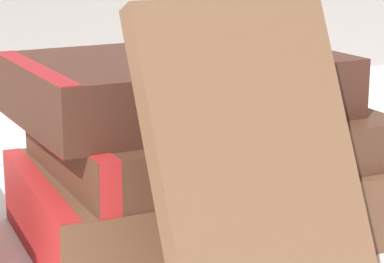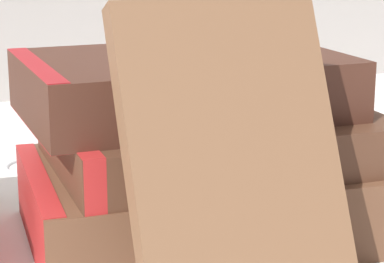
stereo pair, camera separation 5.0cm
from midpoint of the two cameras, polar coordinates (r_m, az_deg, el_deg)
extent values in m
plane|color=silver|center=(0.52, 4.40, -7.11)|extent=(3.00, 3.00, 0.00)
cube|color=brown|center=(0.51, 3.19, -4.78)|extent=(0.22, 0.16, 0.05)
cube|color=#B22323|center=(0.49, -7.90, -5.89)|extent=(0.02, 0.15, 0.05)
cube|color=#4C2D1E|center=(0.50, 4.82, -0.63)|extent=(0.20, 0.15, 0.03)
cube|color=#B22323|center=(0.47, -5.69, -1.65)|extent=(0.01, 0.14, 0.03)
cube|color=#422319|center=(0.50, 2.22, 3.32)|extent=(0.20, 0.13, 0.04)
cube|color=maroon|center=(0.47, -8.01, 2.51)|extent=(0.01, 0.13, 0.04)
cube|color=brown|center=(0.38, 6.85, -2.70)|extent=(0.11, 0.08, 0.16)
cylinder|color=silver|center=(0.48, 5.35, 5.51)|extent=(0.05, 0.05, 0.01)
torus|color=tan|center=(0.48, 5.35, 5.51)|extent=(0.05, 0.05, 0.01)
sphere|color=tan|center=(0.51, 4.03, 5.96)|extent=(0.01, 0.01, 0.01)
torus|color=#ADADB2|center=(0.66, -9.06, -2.39)|extent=(0.06, 0.06, 0.00)
torus|color=#ADADB2|center=(0.65, -4.02, -2.41)|extent=(0.06, 0.06, 0.00)
cylinder|color=#ADADB2|center=(0.66, -6.55, -2.40)|extent=(0.02, 0.01, 0.00)
camera|label=1|loc=(0.03, -86.98, 0.78)|focal=75.00mm
camera|label=2|loc=(0.03, 93.02, -0.78)|focal=75.00mm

